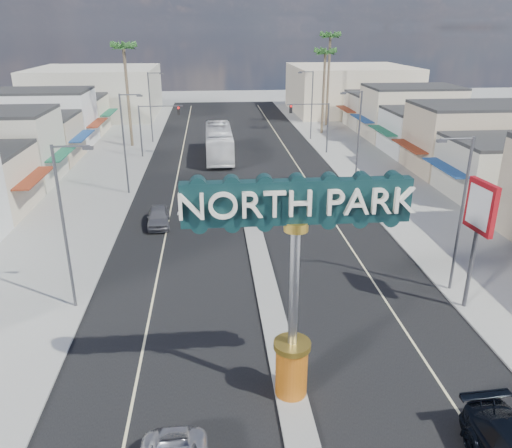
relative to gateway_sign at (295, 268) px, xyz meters
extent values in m
plane|color=gray|center=(0.00, 28.02, -5.93)|extent=(160.00, 160.00, 0.00)
cube|color=black|center=(0.00, 28.02, -5.92)|extent=(20.00, 120.00, 0.01)
cube|color=gray|center=(0.00, 12.02, -5.85)|extent=(1.30, 30.00, 0.16)
cube|color=gray|center=(-14.00, 28.02, -5.87)|extent=(8.00, 120.00, 0.12)
cube|color=gray|center=(14.00, 28.02, -5.87)|extent=(8.00, 120.00, 0.12)
cube|color=beige|center=(-24.00, 41.02, -2.93)|extent=(12.00, 42.00, 6.00)
cube|color=#B7B29E|center=(24.00, 41.02, -2.93)|extent=(12.00, 42.00, 6.00)
cube|color=#B7B29E|center=(-22.00, 73.02, -1.93)|extent=(20.00, 20.00, 8.00)
cube|color=beige|center=(22.00, 73.02, -1.93)|extent=(20.00, 20.00, 8.00)
cylinder|color=#C5640F|center=(0.00, 0.02, -4.67)|extent=(1.30, 1.30, 2.20)
cylinder|color=gold|center=(0.00, 0.02, -3.44)|extent=(1.50, 1.50, 0.25)
cylinder|color=#B7B7BC|center=(0.00, 0.02, -0.92)|extent=(0.36, 0.36, 4.80)
cylinder|color=gold|center=(0.00, 0.02, 1.66)|extent=(0.90, 0.90, 0.35)
cube|color=black|center=(0.00, 0.02, 2.58)|extent=(8.20, 0.50, 1.60)
cylinder|color=#47474C|center=(-11.00, 42.02, -2.93)|extent=(0.18, 0.18, 6.00)
cylinder|color=#47474C|center=(-8.50, 42.02, -0.03)|extent=(5.00, 0.12, 0.12)
cube|color=black|center=(-6.50, 42.02, -0.53)|extent=(0.32, 0.32, 1.00)
sphere|color=red|center=(-6.50, 41.84, -0.21)|extent=(0.22, 0.22, 0.22)
cylinder|color=#47474C|center=(11.00, 42.02, -2.93)|extent=(0.18, 0.18, 6.00)
cylinder|color=#47474C|center=(8.50, 42.02, -0.03)|extent=(5.00, 0.12, 0.12)
cube|color=black|center=(6.50, 42.02, -0.53)|extent=(0.32, 0.32, 1.00)
sphere|color=red|center=(6.50, 41.84, -0.21)|extent=(0.22, 0.22, 0.22)
cylinder|color=#47474C|center=(-10.60, 8.02, -1.43)|extent=(0.16, 0.16, 9.00)
cylinder|color=#47474C|center=(-9.70, 8.02, 2.97)|extent=(1.80, 0.10, 0.10)
cube|color=#47474C|center=(-8.90, 8.02, 2.87)|extent=(0.50, 0.22, 0.15)
cylinder|color=#47474C|center=(-10.60, 28.02, -1.43)|extent=(0.16, 0.16, 9.00)
cylinder|color=#47474C|center=(-9.70, 28.02, 2.97)|extent=(1.80, 0.10, 0.10)
cube|color=#47474C|center=(-8.90, 28.02, 2.87)|extent=(0.50, 0.22, 0.15)
cylinder|color=#47474C|center=(-10.60, 50.02, -1.43)|extent=(0.16, 0.16, 9.00)
cylinder|color=#47474C|center=(-9.70, 50.02, 2.97)|extent=(1.80, 0.10, 0.10)
cube|color=#47474C|center=(-8.90, 50.02, 2.87)|extent=(0.50, 0.22, 0.15)
cylinder|color=#47474C|center=(10.60, 8.02, -1.43)|extent=(0.16, 0.16, 9.00)
cylinder|color=#47474C|center=(9.70, 8.02, 2.97)|extent=(1.80, 0.10, 0.10)
cube|color=#47474C|center=(8.90, 8.02, 2.87)|extent=(0.50, 0.22, 0.15)
cylinder|color=#47474C|center=(10.60, 28.02, -1.43)|extent=(0.16, 0.16, 9.00)
cylinder|color=#47474C|center=(9.70, 28.02, 2.97)|extent=(1.80, 0.10, 0.10)
cube|color=#47474C|center=(8.90, 28.02, 2.87)|extent=(0.50, 0.22, 0.15)
cylinder|color=#47474C|center=(10.60, 50.02, -1.43)|extent=(0.16, 0.16, 9.00)
cylinder|color=#47474C|center=(9.70, 50.02, 2.97)|extent=(1.80, 0.10, 0.10)
cube|color=#47474C|center=(8.90, 50.02, 2.87)|extent=(0.50, 0.22, 0.15)
cylinder|color=brown|center=(-13.00, 48.02, 0.07)|extent=(0.36, 0.36, 12.00)
cylinder|color=brown|center=(13.00, 54.02, -0.43)|extent=(0.36, 0.36, 11.00)
cylinder|color=brown|center=(15.00, 60.02, 0.57)|extent=(0.36, 0.36, 13.00)
imported|color=slate|center=(-7.16, 19.94, -5.22)|extent=(1.93, 4.24, 1.41)
imported|color=white|center=(-2.00, 41.28, -4.16)|extent=(3.00, 12.70, 3.54)
cylinder|color=#47474C|center=(10.50, 6.07, -3.61)|extent=(0.22, 0.22, 4.40)
cube|color=maroon|center=(10.50, 6.07, -0.09)|extent=(0.50, 2.21, 2.64)
cube|color=white|center=(10.35, 6.05, -0.09)|extent=(0.20, 1.75, 2.09)
camera|label=1|loc=(-2.96, -16.45, 8.31)|focal=35.00mm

